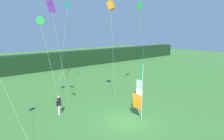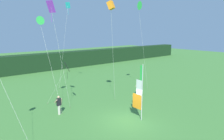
# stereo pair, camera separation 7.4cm
# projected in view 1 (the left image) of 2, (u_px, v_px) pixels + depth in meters

# --- Properties ---
(ground_plane) EXTENTS (120.00, 120.00, 0.00)m
(ground_plane) POSITION_uv_depth(u_px,v_px,m) (128.00, 121.00, 16.28)
(ground_plane) COLOR #3D7533
(distant_treeline) EXTENTS (80.00, 2.40, 3.04)m
(distant_treeline) POSITION_uv_depth(u_px,v_px,m) (26.00, 64.00, 34.49)
(distant_treeline) COLOR black
(distant_treeline) RESTS_ON ground
(banner_flag) EXTENTS (0.06, 1.03, 4.55)m
(banner_flag) POSITION_uv_depth(u_px,v_px,m) (139.00, 93.00, 16.21)
(banner_flag) COLOR #B7B7BC
(banner_flag) RESTS_ON ground
(person_near_banner) EXTENTS (0.55, 0.48, 1.66)m
(person_near_banner) POSITION_uv_depth(u_px,v_px,m) (139.00, 88.00, 22.40)
(person_near_banner) COLOR black
(person_near_banner) RESTS_ON ground
(person_mid_field) EXTENTS (0.55, 0.48, 1.65)m
(person_mid_field) POSITION_uv_depth(u_px,v_px,m) (59.00, 105.00, 17.32)
(person_mid_field) COLOR #B7B2A3
(person_mid_field) RESTS_ON ground
(kite_black_diamond_0) EXTENTS (1.69, 2.28, 4.25)m
(kite_black_diamond_0) POSITION_uv_depth(u_px,v_px,m) (66.00, 68.00, 18.74)
(kite_black_diamond_0) COLOR brown
(kite_black_diamond_0) RESTS_ON ground
(kite_orange_box_1) EXTENTS (1.61, 1.26, 9.69)m
(kite_orange_box_1) POSITION_uv_depth(u_px,v_px,m) (111.00, 6.00, 18.17)
(kite_orange_box_1) COLOR brown
(kite_orange_box_1) RESTS_ON ground
(kite_green_delta_2) EXTENTS (2.58, 0.60, 10.21)m
(kite_green_delta_2) POSITION_uv_depth(u_px,v_px,m) (138.00, 6.00, 22.11)
(kite_green_delta_2) COLOR brown
(kite_green_delta_2) RESTS_ON ground
(kite_purple_diamond_4) EXTENTS (1.87, 0.85, 9.35)m
(kite_purple_diamond_4) POSITION_uv_depth(u_px,v_px,m) (52.00, 13.00, 16.05)
(kite_purple_diamond_4) COLOR brown
(kite_purple_diamond_4) RESTS_ON ground
(kite_green_delta_5) EXTENTS (1.23, 1.90, 8.24)m
(kite_green_delta_5) POSITION_uv_depth(u_px,v_px,m) (40.00, 21.00, 16.83)
(kite_green_delta_5) COLOR brown
(kite_green_delta_5) RESTS_ON ground
(kite_cyan_diamond_6) EXTENTS (1.42, 1.26, 10.21)m
(kite_cyan_diamond_6) POSITION_uv_depth(u_px,v_px,m) (67.00, 14.00, 23.44)
(kite_cyan_diamond_6) COLOR brown
(kite_cyan_diamond_6) RESTS_ON ground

